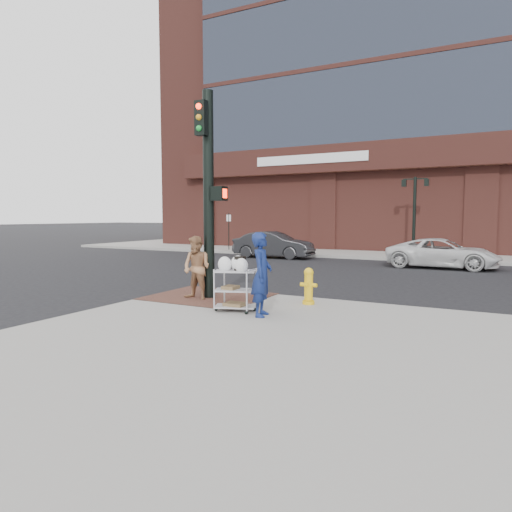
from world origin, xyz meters
The scene contains 14 objects.
ground centered at (0.00, 0.00, 0.00)m, with size 220.00×220.00×0.00m, color black.
brick_curb_ramp centered at (-0.60, 0.90, 0.16)m, with size 2.80×2.40×0.01m, color #4C2F23.
bank_building centered at (5.00, 31.00, 14.15)m, with size 42.00×26.00×28.00m, color brown.
lamp_post centered at (2.00, 16.00, 2.62)m, with size 1.32×0.22×4.00m.
parking_sign centered at (-8.50, 15.00, 1.25)m, with size 0.05×0.05×2.20m, color black.
traffic_signal_pole centered at (-0.48, 0.77, 2.83)m, with size 0.61×0.51×5.00m.
woman_blue centered at (1.59, -0.46, 1.00)m, with size 0.62×0.40×1.69m, color navy.
pedestrian_tan centered at (-0.64, 0.47, 0.92)m, with size 0.75×0.58×1.53m, color #A0704B.
sedan_dark centered at (-4.45, 12.75, 0.68)m, with size 1.45×4.15×1.37m, color black.
minivan_white centered at (3.80, 11.82, 0.62)m, with size 2.05×4.45×1.24m, color silver.
utility_cart centered at (0.89, -0.31, 0.68)m, with size 0.96×0.75×1.18m.
fire_hydrant centered at (1.98, 1.15, 0.58)m, with size 0.39×0.28×0.84m.
newsbox_red centered at (-6.66, 15.10, 0.63)m, with size 0.40×0.36×0.95m, color red.
newsbox_yellow centered at (-5.78, 15.15, 0.67)m, with size 0.44×0.40×1.05m, color yellow.
Camera 1 is at (5.71, -8.55, 2.16)m, focal length 32.00 mm.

